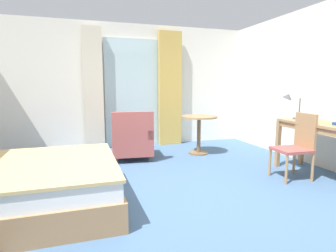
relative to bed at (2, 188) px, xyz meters
The scene contains 11 objects.
ground 1.69m from the bed, ahead, with size 6.12×6.63×0.10m, color #426084.
wall_back 3.47m from the bed, 60.06° to the left, with size 5.72×0.12×2.56m, color white.
balcony_glass_door 3.47m from the bed, 56.26° to the left, with size 1.16×0.02×2.25m, color silver.
curtain_panel_left 3.05m from the bed, 68.46° to the left, with size 0.37×0.10×2.43m, color beige.
curtain_panel_right 3.91m from the bed, 45.27° to the left, with size 0.50×0.10×2.43m, color tan.
bed is the anchor object (origin of this frame).
writing_desk 4.02m from the bed, ahead, with size 0.54×1.22×0.78m.
desk_chair 3.64m from the bed, ahead, with size 0.47×0.44×0.91m.
desk_lamp 4.03m from the bed, ahead, with size 0.31×0.29×0.42m.
armchair_by_window 2.35m from the bed, 45.92° to the left, with size 0.75×0.81×0.86m.
round_cafe_table 3.39m from the bed, 30.19° to the left, with size 0.68×0.68×0.72m.
Camera 1 is at (-0.87, -2.86, 1.28)m, focal length 29.55 mm.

